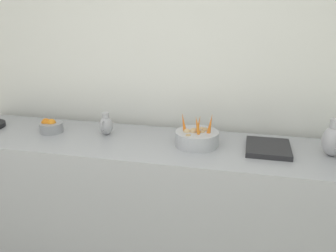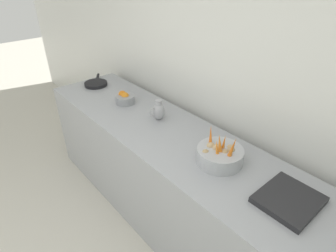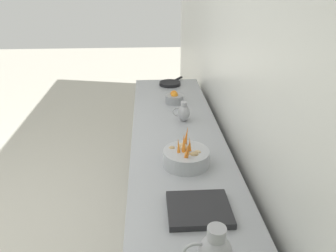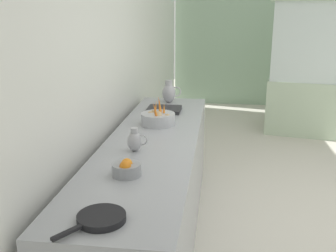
% 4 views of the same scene
% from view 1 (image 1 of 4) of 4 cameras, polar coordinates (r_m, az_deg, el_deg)
% --- Properties ---
extents(tile_wall_left, '(0.10, 9.17, 3.00)m').
position_cam_1_polar(tile_wall_left, '(2.82, 8.42, 11.29)').
color(tile_wall_left, silver).
rests_on(tile_wall_left, ground_plane).
extents(prep_counter, '(0.72, 3.09, 0.91)m').
position_cam_1_polar(prep_counter, '(2.80, -3.97, -11.27)').
color(prep_counter, '#9EA0A5').
rests_on(prep_counter, ground_plane).
extents(vegetable_colander, '(0.31, 0.31, 0.24)m').
position_cam_1_polar(vegetable_colander, '(2.51, 4.74, -1.87)').
color(vegetable_colander, '#ADAFB5').
rests_on(vegetable_colander, prep_counter).
extents(orange_bowl, '(0.18, 0.18, 0.11)m').
position_cam_1_polar(orange_bowl, '(2.93, -18.56, -0.06)').
color(orange_bowl, gray).
rests_on(orange_bowl, prep_counter).
extents(metal_pitcher_tall, '(0.21, 0.15, 0.25)m').
position_cam_1_polar(metal_pitcher_tall, '(2.55, 25.42, -2.04)').
color(metal_pitcher_tall, '#A3A3A8').
rests_on(metal_pitcher_tall, prep_counter).
extents(metal_pitcher_short, '(0.15, 0.10, 0.18)m').
position_cam_1_polar(metal_pitcher_short, '(2.75, -10.08, 0.17)').
color(metal_pitcher_short, '#A3A3A8').
rests_on(metal_pitcher_short, prep_counter).
extents(counter_sink_basin, '(0.34, 0.30, 0.04)m').
position_cam_1_polar(counter_sink_basin, '(2.53, 15.99, -3.45)').
color(counter_sink_basin, '#232326').
rests_on(counter_sink_basin, prep_counter).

